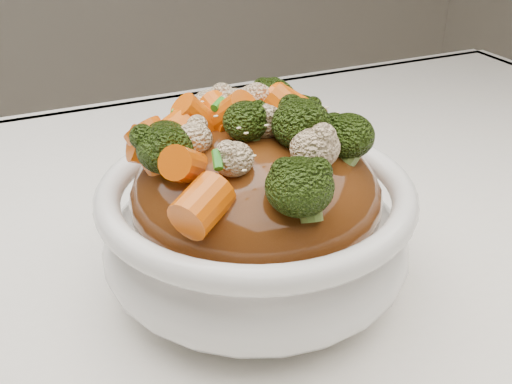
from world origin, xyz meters
name	(u,v)px	position (x,y,z in m)	size (l,w,h in m)	color
tablecloth	(231,299)	(0.00, 0.00, 0.73)	(1.20, 0.80, 0.04)	white
bowl	(256,232)	(0.02, -0.01, 0.79)	(0.22, 0.22, 0.09)	white
sauce_base	(256,196)	(0.02, -0.01, 0.82)	(0.17, 0.17, 0.09)	#51270D
carrots	(256,111)	(0.02, -0.01, 0.88)	(0.17, 0.17, 0.05)	#DA5807
broccoli	(256,112)	(0.02, -0.01, 0.88)	(0.17, 0.17, 0.04)	black
cauliflower	(256,115)	(0.02, -0.01, 0.88)	(0.17, 0.17, 0.04)	beige
scallions	(256,109)	(0.02, -0.01, 0.89)	(0.13, 0.13, 0.02)	#28861F
sesame_seeds	(256,109)	(0.02, -0.01, 0.89)	(0.16, 0.16, 0.01)	beige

